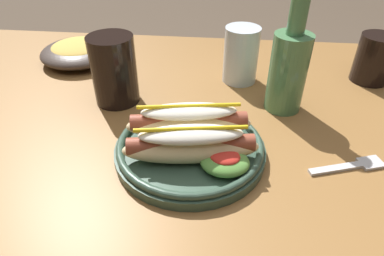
{
  "coord_description": "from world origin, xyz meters",
  "views": [
    {
      "loc": [
        0.07,
        -0.51,
        1.09
      ],
      "look_at": [
        0.02,
        -0.07,
        0.77
      ],
      "focal_mm": 31.47,
      "sensor_mm": 36.0,
      "label": 1
    }
  ],
  "objects_px": {
    "glass_bottle": "(289,67)",
    "soda_cup": "(375,59)",
    "side_bowl": "(79,51)",
    "water_cup": "(241,55)",
    "fork": "(352,166)",
    "extra_cup": "(114,70)",
    "hot_dog_plate": "(191,142)"
  },
  "relations": [
    {
      "from": "glass_bottle",
      "to": "soda_cup",
      "type": "bearing_deg",
      "value": 33.52
    },
    {
      "from": "side_bowl",
      "to": "water_cup",
      "type": "bearing_deg",
      "value": -9.04
    },
    {
      "from": "soda_cup",
      "to": "side_bowl",
      "type": "relative_size",
      "value": 0.56
    },
    {
      "from": "soda_cup",
      "to": "side_bowl",
      "type": "height_order",
      "value": "soda_cup"
    },
    {
      "from": "fork",
      "to": "water_cup",
      "type": "distance_m",
      "value": 0.32
    },
    {
      "from": "extra_cup",
      "to": "side_bowl",
      "type": "height_order",
      "value": "extra_cup"
    },
    {
      "from": "soda_cup",
      "to": "extra_cup",
      "type": "distance_m",
      "value": 0.54
    },
    {
      "from": "fork",
      "to": "side_bowl",
      "type": "distance_m",
      "value": 0.64
    },
    {
      "from": "water_cup",
      "to": "soda_cup",
      "type": "bearing_deg",
      "value": 5.91
    },
    {
      "from": "fork",
      "to": "glass_bottle",
      "type": "xyz_separation_m",
      "value": [
        -0.09,
        0.16,
        0.08
      ]
    },
    {
      "from": "extra_cup",
      "to": "glass_bottle",
      "type": "xyz_separation_m",
      "value": [
        0.32,
        0.01,
        0.02
      ]
    },
    {
      "from": "extra_cup",
      "to": "glass_bottle",
      "type": "distance_m",
      "value": 0.32
    },
    {
      "from": "extra_cup",
      "to": "glass_bottle",
      "type": "bearing_deg",
      "value": 1.32
    },
    {
      "from": "hot_dog_plate",
      "to": "soda_cup",
      "type": "height_order",
      "value": "soda_cup"
    },
    {
      "from": "hot_dog_plate",
      "to": "glass_bottle",
      "type": "relative_size",
      "value": 1.04
    },
    {
      "from": "fork",
      "to": "side_bowl",
      "type": "bearing_deg",
      "value": 131.17
    },
    {
      "from": "soda_cup",
      "to": "side_bowl",
      "type": "distance_m",
      "value": 0.67
    },
    {
      "from": "hot_dog_plate",
      "to": "water_cup",
      "type": "bearing_deg",
      "value": 73.8
    },
    {
      "from": "water_cup",
      "to": "fork",
      "type": "bearing_deg",
      "value": -57.44
    },
    {
      "from": "fork",
      "to": "glass_bottle",
      "type": "relative_size",
      "value": 0.53
    },
    {
      "from": "soda_cup",
      "to": "glass_bottle",
      "type": "xyz_separation_m",
      "value": [
        -0.2,
        -0.13,
        0.03
      ]
    },
    {
      "from": "soda_cup",
      "to": "fork",
      "type": "bearing_deg",
      "value": -110.77
    },
    {
      "from": "fork",
      "to": "soda_cup",
      "type": "distance_m",
      "value": 0.32
    },
    {
      "from": "extra_cup",
      "to": "water_cup",
      "type": "bearing_deg",
      "value": 24.85
    },
    {
      "from": "hot_dog_plate",
      "to": "fork",
      "type": "height_order",
      "value": "hot_dog_plate"
    },
    {
      "from": "side_bowl",
      "to": "glass_bottle",
      "type": "bearing_deg",
      "value": -19.49
    },
    {
      "from": "hot_dog_plate",
      "to": "glass_bottle",
      "type": "height_order",
      "value": "glass_bottle"
    },
    {
      "from": "glass_bottle",
      "to": "side_bowl",
      "type": "height_order",
      "value": "glass_bottle"
    },
    {
      "from": "fork",
      "to": "extra_cup",
      "type": "height_order",
      "value": "extra_cup"
    },
    {
      "from": "hot_dog_plate",
      "to": "soda_cup",
      "type": "xyz_separation_m",
      "value": [
        0.36,
        0.29,
        0.02
      ]
    },
    {
      "from": "water_cup",
      "to": "glass_bottle",
      "type": "relative_size",
      "value": 0.52
    },
    {
      "from": "hot_dog_plate",
      "to": "water_cup",
      "type": "distance_m",
      "value": 0.28
    }
  ]
}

